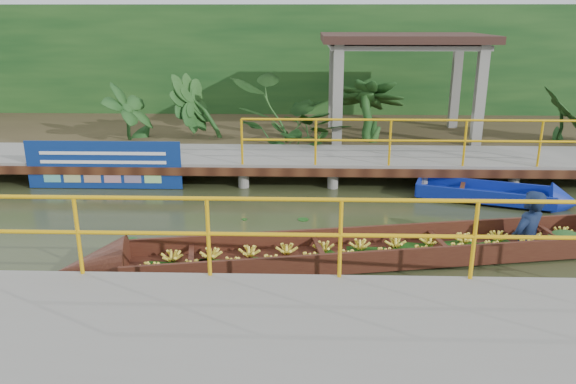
{
  "coord_description": "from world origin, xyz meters",
  "views": [
    {
      "loc": [
        0.35,
        -9.33,
        3.76
      ],
      "look_at": [
        0.06,
        0.5,
        0.6
      ],
      "focal_mm": 35.0,
      "sensor_mm": 36.0,
      "label": 1
    }
  ],
  "objects": [
    {
      "name": "foliage_backdrop",
      "position": [
        0.0,
        10.0,
        2.0
      ],
      "size": [
        30.0,
        0.8,
        4.0
      ],
      "primitive_type": "cube",
      "color": "#123916",
      "rests_on": "ground"
    },
    {
      "name": "blue_banner",
      "position": [
        -4.06,
        2.48,
        0.56
      ],
      "size": [
        3.44,
        0.04,
        1.07
      ],
      "color": "navy",
      "rests_on": "ground"
    },
    {
      "name": "far_dock",
      "position": [
        0.02,
        3.43,
        0.48
      ],
      "size": [
        16.0,
        2.06,
        1.66
      ],
      "color": "gray",
      "rests_on": "ground"
    },
    {
      "name": "pavilion",
      "position": [
        3.0,
        6.3,
        2.82
      ],
      "size": [
        4.4,
        3.0,
        3.0
      ],
      "color": "gray",
      "rests_on": "ground"
    },
    {
      "name": "vendor_boat",
      "position": [
        2.01,
        -1.0,
        0.27
      ],
      "size": [
        9.86,
        2.7,
        2.29
      ],
      "rotation": [
        0.0,
        0.0,
        0.18
      ],
      "color": "#36150E",
      "rests_on": "ground"
    },
    {
      "name": "moored_blue_boat",
      "position": [
        4.84,
        1.66,
        0.13
      ],
      "size": [
        3.26,
        1.74,
        0.76
      ],
      "rotation": [
        0.0,
        0.0,
        -0.31
      ],
      "color": "navy",
      "rests_on": "ground"
    },
    {
      "name": "land_strip",
      "position": [
        0.0,
        7.5,
        0.23
      ],
      "size": [
        30.0,
        8.0,
        0.45
      ],
      "primitive_type": "cube",
      "color": "#342A1A",
      "rests_on": "ground"
    },
    {
      "name": "near_dock",
      "position": [
        1.0,
        -4.2,
        0.3
      ],
      "size": [
        18.0,
        2.4,
        1.73
      ],
      "color": "gray",
      "rests_on": "ground"
    },
    {
      "name": "ground",
      "position": [
        0.0,
        0.0,
        0.0
      ],
      "size": [
        80.0,
        80.0,
        0.0
      ],
      "primitive_type": "plane",
      "color": "#2E351A",
      "rests_on": "ground"
    },
    {
      "name": "tropical_plants",
      "position": [
        1.88,
        5.3,
        1.23
      ],
      "size": [
        14.26,
        1.26,
        1.57
      ],
      "color": "#123916",
      "rests_on": "ground"
    }
  ]
}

